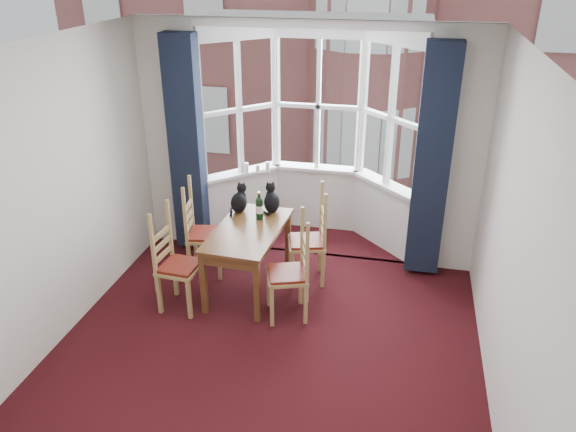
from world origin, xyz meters
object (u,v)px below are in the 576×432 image
(chair_right_far, at_px, (315,242))
(candle_short, at_px, (258,169))
(chair_left_near, at_px, (172,266))
(candle_extra, at_px, (268,167))
(wine_bottle, at_px, (259,207))
(dining_table, at_px, (248,237))
(cat_left, at_px, (239,201))
(candle_tall, at_px, (246,168))
(chair_right_near, at_px, (296,275))
(chair_left_far, at_px, (198,235))
(cat_right, at_px, (272,200))

(chair_right_far, height_order, candle_short, candle_short)
(chair_left_near, xyz_separation_m, candle_short, (0.43, 1.84, 0.44))
(chair_left_near, xyz_separation_m, candle_extra, (0.56, 1.86, 0.47))
(candle_short, xyz_separation_m, candle_extra, (0.13, 0.02, 0.02))
(wine_bottle, bearing_deg, dining_table, -102.87)
(wine_bottle, relative_size, candle_short, 3.46)
(chair_right_far, bearing_deg, chair_left_near, -148.30)
(chair_left_near, bearing_deg, wine_bottle, 45.78)
(cat_left, relative_size, wine_bottle, 1.07)
(candle_tall, bearing_deg, chair_right_near, -59.53)
(chair_left_far, bearing_deg, candle_tall, 75.44)
(dining_table, distance_m, chair_left_near, 0.86)
(dining_table, xyz_separation_m, chair_left_far, (-0.68, 0.23, -0.16))
(wine_bottle, relative_size, candle_tall, 2.62)
(dining_table, relative_size, candle_extra, 9.19)
(cat_right, distance_m, candle_tall, 0.98)
(wine_bottle, distance_m, candle_tall, 1.14)
(chair_right_near, xyz_separation_m, candle_tall, (-1.00, 1.70, 0.46))
(dining_table, bearing_deg, candle_tall, 106.69)
(dining_table, bearing_deg, candle_short, 100.55)
(dining_table, relative_size, candle_tall, 10.49)
(chair_right_far, bearing_deg, cat_right, 163.29)
(candle_tall, bearing_deg, chair_right_far, -42.36)
(wine_bottle, height_order, candle_extra, wine_bottle)
(candle_extra, bearing_deg, candle_short, -171.01)
(chair_left_near, xyz_separation_m, chair_left_far, (0.01, 0.73, 0.00))
(candle_short, height_order, candle_extra, candle_extra)
(chair_left_far, xyz_separation_m, candle_short, (0.43, 1.12, 0.44))
(wine_bottle, distance_m, candle_short, 1.12)
(cat_left, height_order, candle_extra, cat_left)
(chair_left_far, bearing_deg, candle_extra, 64.09)
(chair_left_near, height_order, chair_right_near, same)
(chair_right_near, distance_m, wine_bottle, 0.95)
(candle_short, bearing_deg, chair_left_near, -103.27)
(chair_left_near, distance_m, wine_bottle, 1.14)
(cat_left, relative_size, candle_short, 3.70)
(chair_left_near, relative_size, chair_right_far, 1.00)
(chair_left_near, distance_m, candle_short, 1.95)
(cat_left, bearing_deg, chair_right_far, -4.81)
(cat_right, height_order, candle_extra, cat_right)
(chair_left_far, height_order, cat_right, cat_right)
(cat_right, bearing_deg, candle_short, 114.90)
(chair_right_near, distance_m, candle_tall, 2.03)
(cat_left, bearing_deg, dining_table, -62.20)
(cat_right, relative_size, candle_short, 3.70)
(wine_bottle, distance_m, candle_extra, 1.12)
(chair_right_far, relative_size, cat_left, 2.65)
(dining_table, relative_size, cat_right, 3.75)
(chair_right_far, relative_size, wine_bottle, 2.83)
(chair_right_near, relative_size, cat_left, 2.65)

